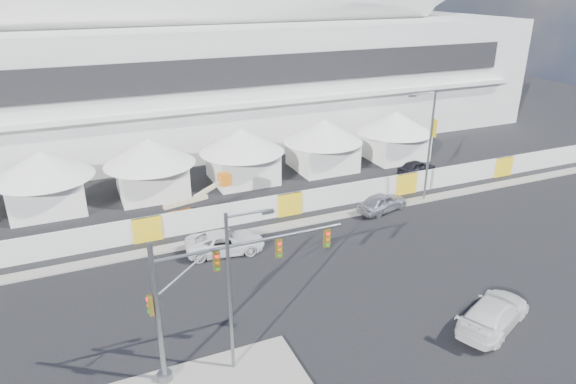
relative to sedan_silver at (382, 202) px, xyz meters
name	(u,v)px	position (x,y,z in m)	size (l,w,h in m)	color
ground	(294,328)	(-13.77, -11.96, -0.83)	(160.00, 160.00, 0.00)	black
far_curb	(435,197)	(6.23, 0.54, -0.77)	(80.00, 1.20, 0.12)	gray
stadium	(224,60)	(-5.06, 29.54, 8.62)	(80.00, 24.80, 21.98)	silver
tent_row	(197,156)	(-13.27, 12.04, 2.32)	(53.40, 8.40, 5.40)	white
hoarding_fence	(289,204)	(-7.77, 2.54, 0.17)	(70.00, 0.25, 2.00)	silver
scaffold_tower	(481,74)	(32.23, 24.04, 5.17)	(4.40, 4.40, 12.00)	#595B60
sedan_silver	(382,202)	(0.00, 0.00, 0.00)	(4.87, 1.96, 1.66)	#BDBCC2
pickup_curb	(225,242)	(-14.76, -1.58, -0.02)	(5.84, 2.69, 1.62)	white
pickup_near	(494,313)	(-3.00, -16.33, 0.06)	(6.11, 2.48, 1.77)	white
lot_car_b	(417,167)	(8.43, 6.45, -0.08)	(4.43, 1.78, 1.51)	black
traffic_mast	(199,298)	(-19.45, -13.27, 3.62)	(10.12, 0.76, 7.77)	slate
streetlight_median	(234,283)	(-17.82, -13.77, 4.38)	(2.44, 0.24, 8.81)	gray
streetlight_curb	(428,138)	(4.69, 0.54, 5.09)	(3.02, 0.68, 10.21)	gray
boom_lift	(182,216)	(-16.78, 3.90, 0.16)	(7.43, 2.43, 3.68)	orange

